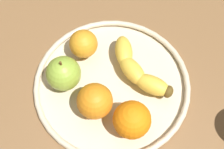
{
  "coord_description": "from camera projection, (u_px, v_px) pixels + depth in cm",
  "views": [
    {
      "loc": [
        17.94,
        -22.77,
        57.56
      ],
      "look_at": [
        0.0,
        0.0,
        4.8
      ],
      "focal_mm": 48.32,
      "sensor_mm": 36.0,
      "label": 1
    }
  ],
  "objects": [
    {
      "name": "banana",
      "position": [
        137.0,
        69.0,
        0.62
      ],
      "size": [
        17.89,
        9.53,
        3.69
      ],
      "rotation": [
        0.0,
        0.0,
        -0.3
      ],
      "color": "yellow",
      "rests_on": "fruit_bowl"
    },
    {
      "name": "orange_front_right",
      "position": [
        83.0,
        44.0,
        0.64
      ],
      "size": [
        6.1,
        6.1,
        6.1
      ],
      "primitive_type": "sphere",
      "color": "orange",
      "rests_on": "fruit_bowl"
    },
    {
      "name": "orange_front_left",
      "position": [
        95.0,
        101.0,
        0.57
      ],
      "size": [
        6.99,
        6.99,
        6.99
      ],
      "primitive_type": "sphere",
      "color": "orange",
      "rests_on": "fruit_bowl"
    },
    {
      "name": "apple",
      "position": [
        64.0,
        73.0,
        0.6
      ],
      "size": [
        7.05,
        7.05,
        7.85
      ],
      "color": "#90B23A",
      "rests_on": "fruit_bowl"
    },
    {
      "name": "orange_back_right",
      "position": [
        132.0,
        120.0,
        0.55
      ],
      "size": [
        7.17,
        7.17,
        7.17
      ],
      "primitive_type": "sphere",
      "color": "orange",
      "rests_on": "fruit_bowl"
    },
    {
      "name": "fruit_bowl",
      "position": [
        112.0,
        83.0,
        0.64
      ],
      "size": [
        32.94,
        32.94,
        1.8
      ],
      "color": "beige",
      "rests_on": "ground_plane"
    },
    {
      "name": "ground_plane",
      "position": [
        112.0,
        89.0,
        0.66
      ],
      "size": [
        134.24,
        134.24,
        4.0
      ],
      "primitive_type": "cube",
      "color": "brown"
    }
  ]
}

